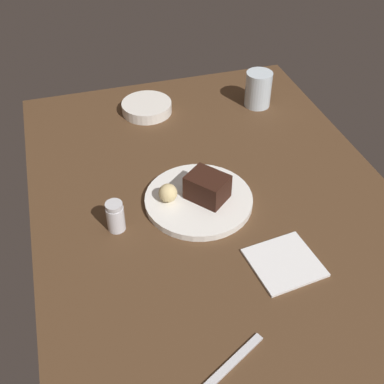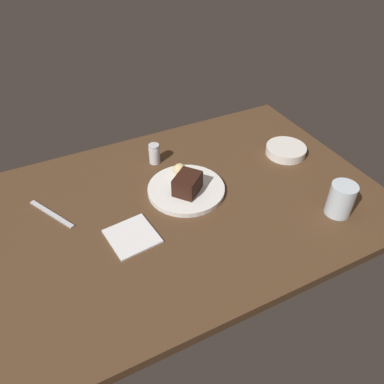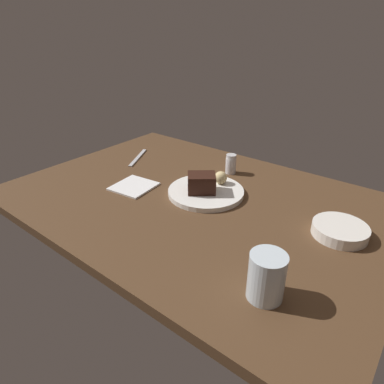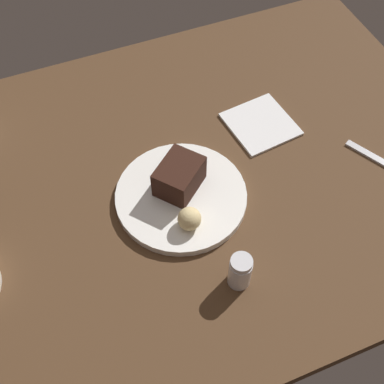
{
  "view_description": "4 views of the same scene",
  "coord_description": "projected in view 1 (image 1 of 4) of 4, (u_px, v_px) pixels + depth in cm",
  "views": [
    {
      "loc": [
        -77.05,
        29.03,
        78.24
      ],
      "look_at": [
        0.95,
        5.87,
        6.84
      ],
      "focal_mm": 44.96,
      "sensor_mm": 36.0,
      "label": 1
    },
    {
      "loc": [
        -39.12,
        -80.19,
        81.65
      ],
      "look_at": [
        0.18,
        -1.98,
        7.71
      ],
      "focal_mm": 35.29,
      "sensor_mm": 36.0,
      "label": 2
    },
    {
      "loc": [
        57.97,
        -75.31,
        54.29
      ],
      "look_at": [
        -0.51,
        -1.07,
        5.34
      ],
      "focal_mm": 31.22,
      "sensor_mm": 36.0,
      "label": 3
    },
    {
      "loc": [
        20.45,
        56.71,
        84.98
      ],
      "look_at": [
        0.1,
        7.02,
        8.42
      ],
      "focal_mm": 48.74,
      "sensor_mm": 36.0,
      "label": 4
    }
  ],
  "objects": [
    {
      "name": "bread_roll",
      "position": [
        168.0,
        193.0,
        1.08
      ],
      "size": [
        4.29,
        4.29,
        4.29
      ],
      "primitive_type": "sphere",
      "color": "#DBC184",
      "rests_on": "dessert_plate"
    },
    {
      "name": "side_bowl",
      "position": [
        147.0,
        107.0,
        1.4
      ],
      "size": [
        14.48,
        14.48,
        3.07
      ],
      "primitive_type": "cylinder",
      "color": "white",
      "rests_on": "dining_table"
    },
    {
      "name": "dessert_plate",
      "position": [
        199.0,
        200.0,
        1.11
      ],
      "size": [
        24.89,
        24.89,
        1.63
      ],
      "primitive_type": "cylinder",
      "color": "white",
      "rests_on": "dining_table"
    },
    {
      "name": "dining_table",
      "position": [
        217.0,
        207.0,
        1.12
      ],
      "size": [
        120.0,
        84.0,
        3.0
      ],
      "primitive_type": "cube",
      "color": "#4C331E",
      "rests_on": "ground"
    },
    {
      "name": "folded_napkin",
      "position": [
        284.0,
        263.0,
        0.97
      ],
      "size": [
        14.29,
        14.67,
        0.6
      ],
      "primitive_type": "cube",
      "rotation": [
        0.0,
        0.0,
        0.11
      ],
      "color": "white",
      "rests_on": "dining_table"
    },
    {
      "name": "water_glass",
      "position": [
        258.0,
        89.0,
        1.4
      ],
      "size": [
        7.66,
        7.66,
        10.44
      ],
      "primitive_type": "cylinder",
      "color": "silver",
      "rests_on": "dining_table"
    },
    {
      "name": "chocolate_cake_slice",
      "position": [
        207.0,
        187.0,
        1.08
      ],
      "size": [
        11.21,
        10.94,
        5.99
      ],
      "primitive_type": "cube",
      "rotation": [
        0.0,
        0.0,
        0.69
      ],
      "color": "black",
      "rests_on": "dessert_plate"
    },
    {
      "name": "butter_knife",
      "position": [
        223.0,
        371.0,
        0.8
      ],
      "size": [
        10.07,
        17.48,
        0.5
      ],
      "primitive_type": "cube",
      "rotation": [
        0.0,
        0.0,
        5.2
      ],
      "color": "silver",
      "rests_on": "dining_table"
    },
    {
      "name": "salt_shaker",
      "position": [
        115.0,
        216.0,
        1.03
      ],
      "size": [
        3.91,
        3.91,
        7.26
      ],
      "color": "silver",
      "rests_on": "dining_table"
    }
  ]
}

